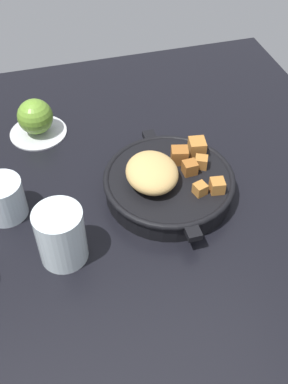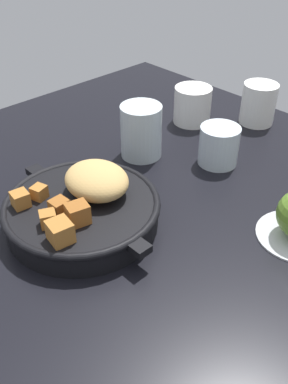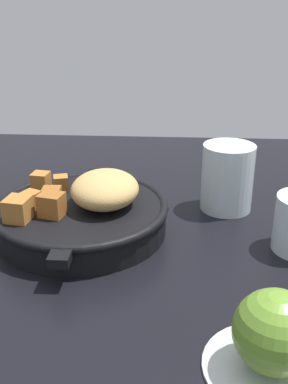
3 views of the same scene
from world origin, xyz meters
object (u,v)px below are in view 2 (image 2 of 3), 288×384
(water_glass_short, at_px, (219,145))
(white_creamer_pitcher, at_px, (259,104))
(cast_iron_skillet, at_px, (83,207))
(ceramic_mug_white, at_px, (192,105))
(water_glass_tall, at_px, (141,131))

(water_glass_short, xyz_separation_m, white_creamer_pitcher, (-0.05, 0.19, 0.01))
(cast_iron_skillet, relative_size, water_glass_short, 3.82)
(water_glass_short, distance_m, white_creamer_pitcher, 0.20)
(cast_iron_skillet, height_order, water_glass_short, cast_iron_skillet)
(cast_iron_skillet, height_order, white_creamer_pitcher, white_creamer_pitcher)
(cast_iron_skillet, height_order, ceramic_mug_white, cast_iron_skillet)
(cast_iron_skillet, bearing_deg, water_glass_tall, 113.51)
(water_glass_tall, bearing_deg, cast_iron_skillet, -66.49)
(water_glass_short, height_order, white_creamer_pitcher, white_creamer_pitcher)
(cast_iron_skillet, relative_size, water_glass_tall, 2.78)
(water_glass_short, xyz_separation_m, water_glass_tall, (-0.12, -0.08, 0.01))
(water_glass_short, bearing_deg, water_glass_tall, -144.81)
(ceramic_mug_white, distance_m, water_glass_tall, 0.18)
(water_glass_tall, distance_m, white_creamer_pitcher, 0.29)
(ceramic_mug_white, distance_m, water_glass_short, 0.17)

